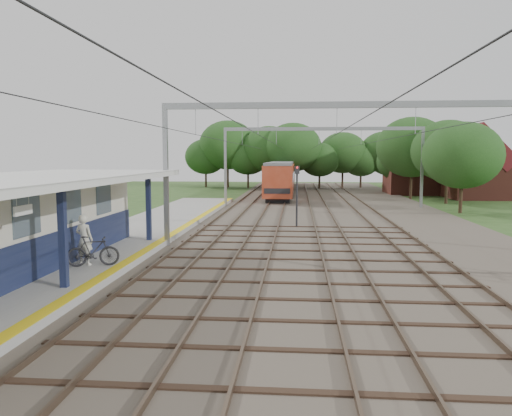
{
  "coord_description": "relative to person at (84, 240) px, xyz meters",
  "views": [
    {
      "loc": [
        1.41,
        -8.83,
        4.44
      ],
      "look_at": [
        -0.91,
        18.68,
        1.6
      ],
      "focal_mm": 35.0,
      "sensor_mm": 36.0,
      "label": 1
    }
  ],
  "objects": [
    {
      "name": "ballast_bed",
      "position": [
        10.64,
        20.79,
        -1.27
      ],
      "size": [
        18.0,
        90.0,
        0.1
      ],
      "primitive_type": "cube",
      "color": "#473D33",
      "rests_on": "ground"
    },
    {
      "name": "train",
      "position": [
        6.14,
        45.6,
        0.78
      ],
      "size": [
        2.86,
        35.65,
        3.77
      ],
      "color": "black",
      "rests_on": "ballast_bed"
    },
    {
      "name": "yellow_stripe",
      "position": [
        1.39,
        4.79,
        -0.96
      ],
      "size": [
        0.45,
        52.0,
        0.01
      ],
      "primitive_type": "cube",
      "color": "yellow",
      "rests_on": "platform"
    },
    {
      "name": "house_far",
      "position": [
        22.64,
        42.79,
        1.91
      ],
      "size": [
        8.0,
        6.12,
        8.66
      ],
      "color": "brown",
      "rests_on": "ground"
    },
    {
      "name": "bicycle",
      "position": [
        0.43,
        -0.23,
        -0.4
      ],
      "size": [
        1.98,
        1.09,
        1.15
      ],
      "primitive_type": "imported",
      "rotation": [
        0.0,
        0.0,
        1.88
      ],
      "color": "black",
      "rests_on": "platform"
    },
    {
      "name": "canopy",
      "position": [
        -1.13,
        -3.21,
        2.32
      ],
      "size": [
        6.4,
        20.0,
        3.44
      ],
      "color": "#121A3A",
      "rests_on": "platform"
    },
    {
      "name": "person",
      "position": [
        0.0,
        0.0,
        0.0
      ],
      "size": [
        0.78,
        0.59,
        1.94
      ],
      "primitive_type": "imported",
      "rotation": [
        0.0,
        0.0,
        2.95
      ],
      "color": "silver",
      "rests_on": "platform"
    },
    {
      "name": "rail_tracks",
      "position": [
        8.14,
        20.79,
        -1.14
      ],
      "size": [
        11.8,
        88.0,
        0.15
      ],
      "color": "brown",
      "rests_on": "ballast_bed"
    },
    {
      "name": "ground",
      "position": [
        6.64,
        -9.21,
        -1.32
      ],
      "size": [
        160.0,
        160.0,
        0.0
      ],
      "primitive_type": "plane",
      "color": "#2D4C1E",
      "rests_on": "ground"
    },
    {
      "name": "signal_post",
      "position": [
        7.99,
        12.77,
        1.02
      ],
      "size": [
        0.3,
        0.27,
        3.88
      ],
      "rotation": [
        0.0,
        0.0,
        0.27
      ],
      "color": "black",
      "rests_on": "ground"
    },
    {
      "name": "house_near",
      "position": [
        27.64,
        36.79,
        1.67
      ],
      "size": [
        7.0,
        6.12,
        7.89
      ],
      "color": "brown",
      "rests_on": "ground"
    },
    {
      "name": "platform",
      "position": [
        -0.86,
        4.79,
        -1.14
      ],
      "size": [
        5.0,
        52.0,
        0.35
      ],
      "primitive_type": "cube",
      "color": "gray",
      "rests_on": "ground"
    },
    {
      "name": "catenary_system",
      "position": [
        10.03,
        16.08,
        4.19
      ],
      "size": [
        17.22,
        88.0,
        7.0
      ],
      "color": "gray",
      "rests_on": "ground"
    },
    {
      "name": "tree_band",
      "position": [
        10.49,
        47.92,
        3.6
      ],
      "size": [
        31.72,
        30.88,
        8.82
      ],
      "color": "#382619",
      "rests_on": "ground"
    }
  ]
}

